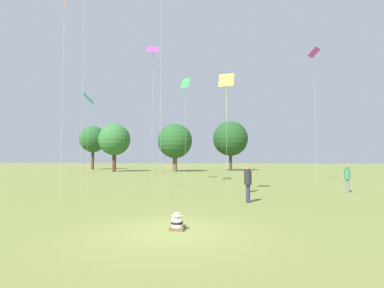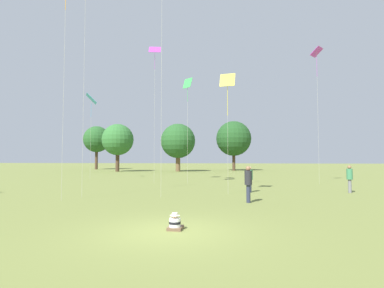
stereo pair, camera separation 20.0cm
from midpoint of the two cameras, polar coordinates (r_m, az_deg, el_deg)
name	(u,v)px [view 1 (the left image)]	position (r m, az deg, el deg)	size (l,w,h in m)	color
ground_plane	(171,232)	(9.46, -4.73, -16.35)	(300.00, 300.00, 0.00)	olive
seated_toddler	(177,223)	(9.63, -3.45, -14.83)	(0.46, 0.57, 0.54)	brown
person_standing_0	(347,176)	(22.25, 27.24, -5.50)	(0.53, 0.53, 1.79)	slate
person_standing_2	(248,181)	(15.53, 10.23, -6.91)	(0.48, 0.48, 1.85)	#282D42
person_standing_3	(249,177)	(20.37, 10.44, -6.21)	(0.50, 0.50, 1.70)	#282D42
kite_0	(153,53)	(29.55, -7.69, 16.75)	(1.24, 0.99, 12.91)	#B738C6
kite_2	(88,100)	(34.63, -19.27, 7.98)	(1.62, 1.76, 9.27)	#339EDB
kite_3	(226,83)	(19.69, 6.26, 11.40)	(1.01, 0.55, 7.72)	yellow
kite_6	(314,57)	(29.84, 22.04, 15.12)	(1.26, 1.29, 12.07)	#B738C6
kite_8	(186,86)	(29.00, -1.45, 11.00)	(1.01, 0.89, 9.92)	green
distant_tree_0	(93,139)	(68.05, -18.42, 0.86)	(5.66, 5.66, 9.36)	#473323
distant_tree_1	(175,141)	(53.83, -3.37, 0.56)	(6.21, 6.21, 8.59)	brown
distant_tree_2	(114,140)	(54.88, -14.66, 0.79)	(5.59, 5.59, 8.48)	#473323
distant_tree_3	(230,139)	(58.49, 7.23, 1.02)	(6.75, 6.75, 9.58)	#473323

